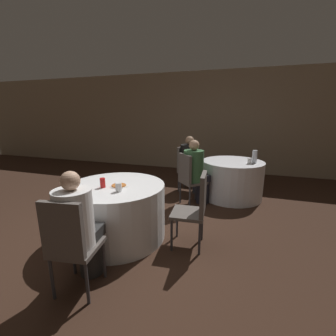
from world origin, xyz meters
TOP-DOWN VIEW (x-y plane):
  - ground_plane at (0.00, 0.00)m, footprint 16.00×16.00m
  - wall_back at (0.00, 4.23)m, footprint 16.00×0.06m
  - table_near at (-0.16, 0.11)m, footprint 1.29×1.29m
  - table_far at (1.25, 2.14)m, footprint 1.19×1.19m
  - chair_near_east at (0.90, 0.19)m, footprint 0.43×0.43m
  - chair_near_south at (-0.01, -0.95)m, footprint 0.45×0.46m
  - chair_far_west at (0.24, 2.28)m, footprint 0.45×0.45m
  - chair_far_southwest at (0.52, 1.44)m, footprint 0.57×0.57m
  - person_white_shirt at (-0.03, -0.78)m, footprint 0.37×0.51m
  - person_green_jacket at (0.63, 1.55)m, footprint 0.49×0.49m
  - person_black_shirt at (0.40, 2.26)m, footprint 0.53×0.40m
  - pizza_plate_near at (-0.10, 0.07)m, footprint 0.23×0.23m
  - soda_can_silver at (-0.34, -0.34)m, footprint 0.07×0.07m
  - soda_can_red at (-0.26, -0.03)m, footprint 0.07×0.07m
  - cup_near at (0.01, -0.11)m, footprint 0.07×0.07m
  - bottle_far at (1.63, 2.10)m, footprint 0.09×0.09m
  - cup_far at (1.55, 1.99)m, footprint 0.07×0.07m

SIDE VIEW (x-z plane):
  - ground_plane at x=0.00m, z-range 0.00..0.00m
  - table_near at x=-0.16m, z-range 0.00..0.74m
  - table_far at x=1.25m, z-range 0.00..0.74m
  - chair_near_east at x=0.90m, z-range 0.09..1.05m
  - chair_near_south at x=-0.01m, z-range 0.09..1.05m
  - chair_far_west at x=0.24m, z-range 0.09..1.05m
  - chair_far_southwest at x=0.52m, z-range 0.09..1.05m
  - person_white_shirt at x=-0.03m, z-range 0.01..1.19m
  - person_green_jacket at x=0.63m, z-range 0.02..1.22m
  - person_black_shirt at x=0.40m, z-range 0.02..1.22m
  - pizza_plate_near at x=-0.10m, z-range 0.74..0.76m
  - cup_far at x=1.55m, z-range 0.74..0.85m
  - cup_near at x=0.01m, z-range 0.74..0.85m
  - soda_can_silver at x=-0.34m, z-range 0.74..0.86m
  - soda_can_red at x=-0.26m, z-range 0.74..0.86m
  - bottle_far at x=1.63m, z-range 0.74..0.98m
  - wall_back at x=0.00m, z-range 0.00..2.80m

